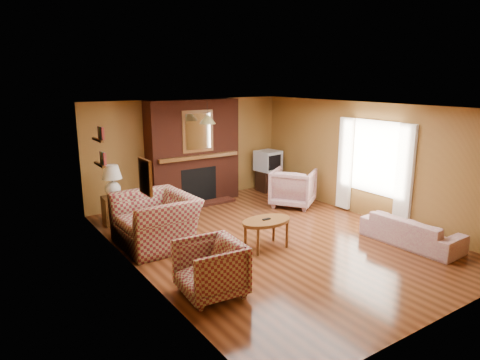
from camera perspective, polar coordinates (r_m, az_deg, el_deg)
floor at (r=7.92m, az=4.23°, el=-7.87°), size 6.50×6.50×0.00m
ceiling at (r=7.39m, az=4.56°, el=9.73°), size 6.50×6.50×0.00m
wall_back at (r=10.26m, az=-6.91°, el=3.98°), size 6.50×0.00×6.50m
wall_front at (r=5.49m, az=25.92°, el=-5.71°), size 6.50×0.00×6.50m
wall_left at (r=6.37m, az=-13.61°, el=-2.18°), size 0.00×6.50×6.50m
wall_right at (r=9.29m, az=16.62°, el=2.51°), size 0.00×6.50×6.50m
fireplace at (r=10.03m, az=-6.21°, el=3.67°), size 2.20×0.82×2.40m
window_right at (r=9.14m, az=17.36°, el=1.82°), size 0.10×1.85×2.00m
bookshelf at (r=8.07m, az=-18.17°, el=4.17°), size 0.09×0.55×0.71m
botanical_print at (r=6.02m, az=-12.49°, el=0.42°), size 0.05×0.40×0.50m
pendant_light at (r=9.33m, az=-4.36°, el=8.05°), size 0.36×0.36×0.48m
plaid_loveseat at (r=7.64m, az=-11.18°, el=-5.33°), size 1.25×1.41×0.90m
plaid_armchair at (r=5.88m, az=-3.96°, el=-11.70°), size 0.90×0.87×0.76m
floral_sofa at (r=8.17m, az=21.87°, el=-6.29°), size 0.76×1.75×0.50m
floral_armchair at (r=9.87m, az=7.11°, el=-1.01°), size 1.29×1.29×0.85m
coffee_table at (r=7.37m, az=3.54°, el=-5.76°), size 0.92×0.57×0.53m
side_table at (r=8.98m, az=-16.40°, el=-3.88°), size 0.45×0.45×0.57m
table_lamp at (r=8.82m, az=-16.68°, el=0.10°), size 0.39×0.39×0.64m
tv_stand at (r=11.15m, az=3.71°, el=-0.07°), size 0.50×0.46×0.54m
crt_tv at (r=11.04m, az=3.77°, el=2.59°), size 0.63×0.62×0.51m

